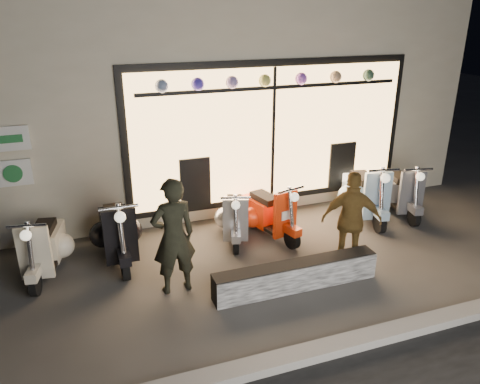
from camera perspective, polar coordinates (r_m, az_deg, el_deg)
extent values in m
plane|color=#383533|center=(7.30, 3.99, -9.03)|extent=(40.00, 40.00, 0.00)
cube|color=slate|center=(5.82, 12.24, -17.81)|extent=(40.00, 0.25, 0.12)
cube|color=beige|center=(11.17, -6.24, 12.63)|extent=(10.00, 6.00, 4.00)
cube|color=black|center=(8.69, 3.90, 7.14)|extent=(5.45, 0.06, 2.65)
cube|color=#FFBF6B|center=(8.66, 4.01, 7.07)|extent=(5.20, 0.04, 2.40)
cube|color=black|center=(8.45, 4.27, 12.60)|extent=(4.90, 0.06, 0.06)
cube|color=white|center=(7.98, -26.57, 5.81)|extent=(0.65, 0.04, 0.38)
cube|color=white|center=(8.12, -25.93, 2.09)|extent=(0.55, 0.04, 0.42)
cube|color=black|center=(6.72, 6.84, -10.06)|extent=(2.42, 0.28, 0.40)
cylinder|color=black|center=(7.56, -0.51, -6.49)|extent=(0.18, 0.32, 0.31)
cylinder|color=black|center=(8.36, -0.67, -3.59)|extent=(0.20, 0.32, 0.31)
cube|color=silver|center=(7.57, -0.55, -3.47)|extent=(0.41, 0.19, 0.74)
cube|color=silver|center=(8.20, -0.66, -2.66)|extent=(0.55, 0.72, 0.41)
cube|color=black|center=(8.02, -0.65, -1.28)|extent=(0.39, 0.56, 0.11)
sphere|color=#FFF2CC|center=(7.24, -0.52, -1.61)|extent=(0.17, 0.17, 0.14)
cylinder|color=black|center=(7.76, 6.37, -5.75)|extent=(0.17, 0.34, 0.33)
cylinder|color=black|center=(8.44, 2.18, -3.28)|extent=(0.19, 0.35, 0.33)
cube|color=red|center=(7.74, 5.52, -2.71)|extent=(0.45, 0.17, 0.79)
cube|color=red|center=(8.29, 2.59, -2.24)|extent=(0.56, 0.75, 0.44)
cube|color=black|center=(8.11, 3.02, -0.72)|extent=(0.39, 0.59, 0.12)
sphere|color=#FFF2CC|center=(7.44, 6.65, -0.62)|extent=(0.18, 0.18, 0.14)
cylinder|color=black|center=(7.08, -13.81, -9.03)|extent=(0.11, 0.36, 0.36)
cylinder|color=black|center=(8.01, -14.86, -5.37)|extent=(0.13, 0.36, 0.36)
cube|color=black|center=(7.08, -14.35, -5.28)|extent=(0.49, 0.08, 0.86)
cube|color=black|center=(7.82, -14.92, -4.25)|extent=(0.46, 0.75, 0.49)
cube|color=black|center=(7.60, -15.04, -2.57)|extent=(0.31, 0.60, 0.13)
sphere|color=#FFF2CC|center=(6.70, -14.41, -2.99)|extent=(0.16, 0.16, 0.16)
cylinder|color=black|center=(7.13, -23.70, -10.27)|extent=(0.16, 0.34, 0.33)
cylinder|color=black|center=(7.94, -22.03, -6.64)|extent=(0.18, 0.35, 0.33)
cube|color=beige|center=(7.12, -23.76, -6.82)|extent=(0.45, 0.15, 0.79)
cube|color=beige|center=(7.77, -22.39, -5.65)|extent=(0.53, 0.75, 0.45)
cube|color=black|center=(7.57, -22.83, -4.15)|extent=(0.37, 0.59, 0.12)
sphere|color=#FFF2CC|center=(6.77, -24.66, -4.84)|extent=(0.17, 0.17, 0.15)
cylinder|color=black|center=(8.59, 16.66, -3.63)|extent=(0.18, 0.38, 0.37)
cylinder|color=black|center=(9.49, 14.04, -0.92)|extent=(0.20, 0.38, 0.37)
cube|color=#99BED9|center=(8.62, 16.35, -0.47)|extent=(0.50, 0.17, 0.88)
cube|color=#99BED9|center=(9.32, 14.41, 0.12)|extent=(0.59, 0.83, 0.50)
cube|color=black|center=(9.12, 14.83, 1.64)|extent=(0.41, 0.65, 0.13)
sphere|color=#FFF2CC|center=(8.27, 17.31, 1.62)|extent=(0.19, 0.19, 0.16)
cylinder|color=black|center=(9.04, 20.44, -2.90)|extent=(0.17, 0.36, 0.34)
cylinder|color=black|center=(9.87, 17.88, -0.53)|extent=(0.19, 0.36, 0.34)
cube|color=slate|center=(9.07, 20.17, -0.10)|extent=(0.47, 0.17, 0.83)
cube|color=slate|center=(9.71, 18.26, 0.40)|extent=(0.57, 0.78, 0.46)
cube|color=black|center=(9.53, 18.70, 1.77)|extent=(0.40, 0.61, 0.12)
sphere|color=#FFF2CC|center=(8.76, 21.13, 1.76)|extent=(0.18, 0.18, 0.15)
imported|color=black|center=(6.39, -8.12, -5.40)|extent=(0.65, 0.46, 1.67)
imported|color=brown|center=(7.18, 13.44, -3.35)|extent=(0.95, 0.74, 1.51)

